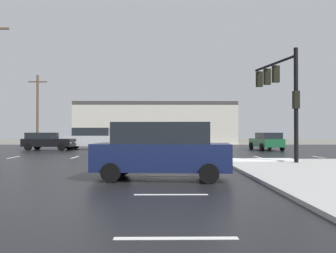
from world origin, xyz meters
TOP-DOWN VIEW (x-y plane):
  - ground_plane at (0.00, 0.00)m, footprint 120.00×120.00m
  - road_asphalt at (0.00, 0.00)m, footprint 44.00×44.00m
  - snow_strip_curbside at (5.00, -4.00)m, footprint 4.00×1.60m
  - lane_markings at (1.20, -1.38)m, footprint 36.15×36.15m
  - traffic_signal_mast at (6.29, -3.85)m, footprint 1.13×4.79m
  - strip_building_background at (-1.28, 26.87)m, footprint 21.44×8.00m
  - suv_silver at (-7.03, 10.55)m, footprint 4.93×2.41m
  - sedan_green at (9.09, 8.77)m, footprint 2.25×4.62m
  - suv_navy at (-0.26, -10.87)m, footprint 4.96×2.51m
  - sedan_black at (-10.71, 9.04)m, footprint 4.68×2.43m
  - utility_pole_distant at (-15.04, 19.03)m, footprint 2.20×0.28m

SIDE VIEW (x-z plane):
  - ground_plane at x=0.00m, z-range 0.00..0.00m
  - road_asphalt at x=0.00m, z-range 0.00..0.02m
  - lane_markings at x=1.20m, z-range 0.02..0.03m
  - snow_strip_curbside at x=5.00m, z-range 0.14..0.20m
  - sedan_green at x=9.09m, z-range 0.06..1.64m
  - sedan_black at x=-10.71m, z-range 0.06..1.64m
  - suv_silver at x=-7.03m, z-range 0.08..2.11m
  - suv_navy at x=-0.26m, z-range 0.08..2.11m
  - strip_building_background at x=-1.28m, z-range 0.00..5.61m
  - traffic_signal_mast at x=6.29m, z-range 1.24..7.11m
  - utility_pole_distant at x=-15.04m, z-range 0.21..8.55m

